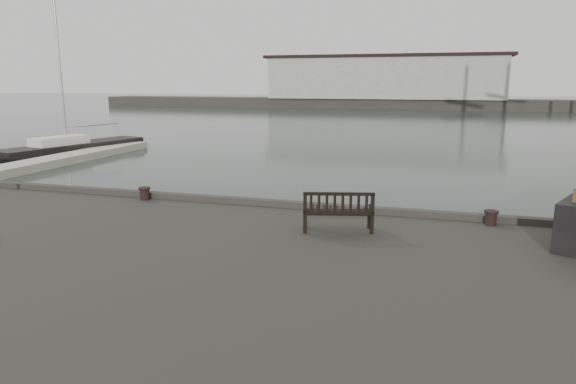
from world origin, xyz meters
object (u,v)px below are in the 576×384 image
(bench, at_px, (338,219))
(bollard_left, at_px, (145,193))
(bollard_right, at_px, (491,218))
(yacht_b, at_px, (74,151))

(bench, xyz_separation_m, bollard_left, (-6.60, 1.72, -0.12))
(bollard_left, relative_size, bollard_right, 1.03)
(bollard_left, distance_m, bollard_right, 10.34)
(bollard_left, bearing_deg, yacht_b, 134.06)
(bench, distance_m, bollard_left, 6.82)
(bench, relative_size, yacht_b, 0.12)
(bench, bearing_deg, bollard_right, 10.19)
(yacht_b, bearing_deg, bollard_left, -31.46)
(bollard_left, xyz_separation_m, yacht_b, (-17.22, 17.80, -1.51))
(bollard_right, bearing_deg, bench, -155.30)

